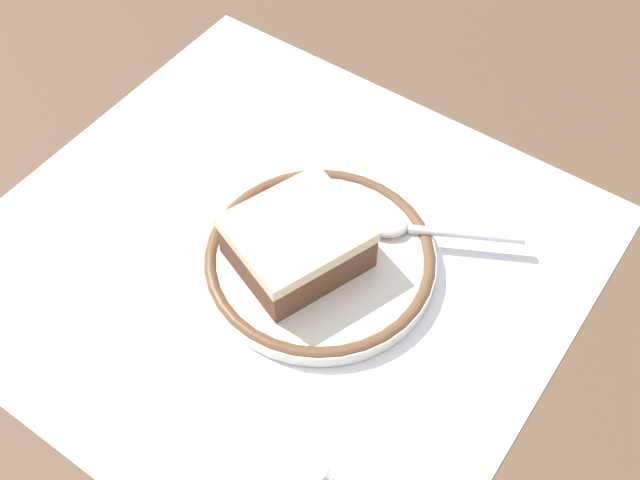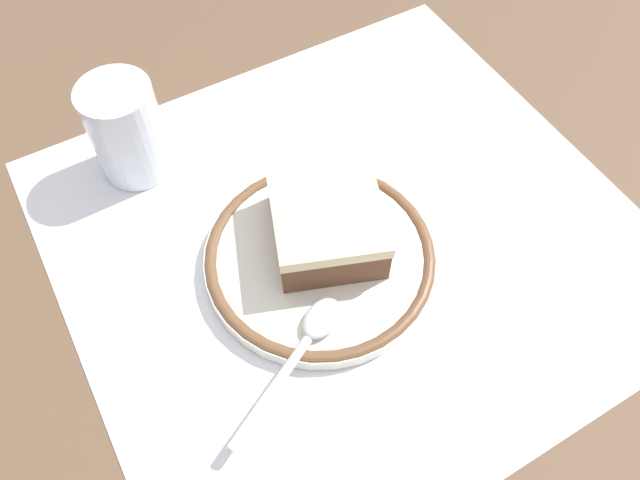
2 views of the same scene
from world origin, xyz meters
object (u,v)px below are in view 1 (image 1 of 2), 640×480
plate (320,259)px  napkin (183,162)px  cake_slice (296,243)px  cup (283,480)px  spoon (413,228)px

plate → napkin: size_ratio=1.42×
plate → cake_slice: cake_slice is taller
cup → napkin: (-0.25, 0.19, -0.04)m
cup → plate: bearing=118.1°
cake_slice → cup: bearing=-56.4°
cup → napkin: 0.31m
cake_slice → spoon: bearing=51.4°
plate → napkin: 0.16m
plate → spoon: (0.05, 0.06, 0.01)m
plate → napkin: (-0.16, 0.02, -0.01)m
spoon → cup: (0.04, -0.23, 0.02)m
cake_slice → napkin: cake_slice is taller
spoon → cup: size_ratio=1.37×
plate → napkin: plate is taller
cake_slice → cup: (0.10, -0.15, 0.00)m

